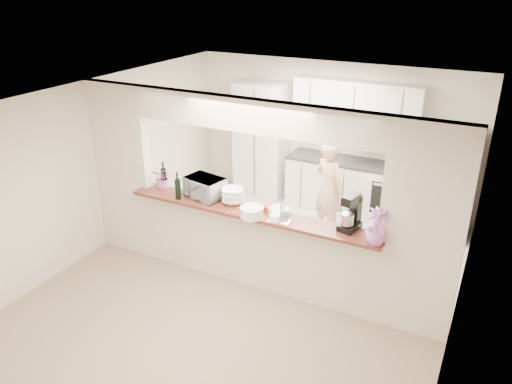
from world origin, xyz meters
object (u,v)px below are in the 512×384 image
Objects in this scene: refrigerator at (449,184)px; toaster_oven at (205,188)px; person at (329,189)px; stand_mixer at (351,214)px.

toaster_oven is at bearing -136.85° from refrigerator.
toaster_oven is 0.33× the size of person.
refrigerator is 2.74m from stand_mixer.
refrigerator is at bearing 55.00° from toaster_oven.
person is at bearing 116.17° from stand_mixer.
refrigerator is 3.37× the size of toaster_oven.
refrigerator is 1.86m from person.
person is (1.15, 1.70, -0.46)m from toaster_oven.
refrigerator reaches higher than person.
refrigerator reaches higher than stand_mixer.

